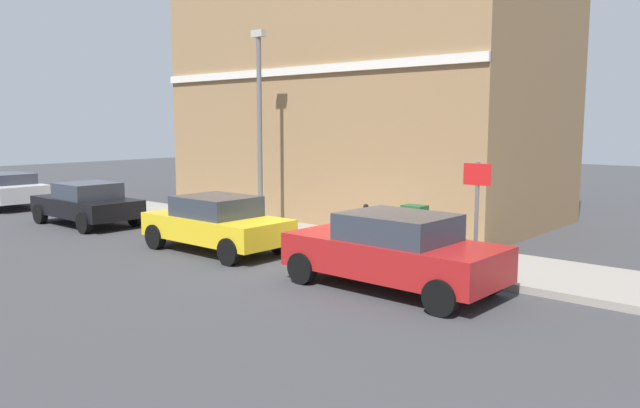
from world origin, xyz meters
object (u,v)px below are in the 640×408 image
(car_black, at_px, (87,203))
(lamppost, at_px, (260,120))
(bollard_near_cabinet, at_px, (366,223))
(utility_cabinet, at_px, (414,231))
(car_silver, at_px, (5,189))
(car_red, at_px, (394,250))
(car_yellow, at_px, (216,223))
(street_sign, at_px, (477,201))

(car_black, bearing_deg, lamppost, -151.74)
(bollard_near_cabinet, height_order, lamppost, lamppost)
(utility_cabinet, distance_m, bollard_near_cabinet, 1.51)
(car_black, xyz_separation_m, utility_cabinet, (2.56, -10.54, -0.02))
(car_silver, distance_m, utility_cabinet, 16.97)
(car_red, bearing_deg, car_black, 0.56)
(car_black, bearing_deg, utility_cabinet, -166.38)
(car_red, bearing_deg, car_yellow, -0.17)
(lamppost, bearing_deg, car_black, 118.29)
(car_red, relative_size, car_silver, 1.08)
(car_silver, distance_m, lamppost, 11.93)
(street_sign, bearing_deg, bollard_near_cabinet, 73.68)
(street_sign, bearing_deg, car_silver, 94.78)
(car_yellow, relative_size, lamppost, 0.70)
(street_sign, bearing_deg, lamppost, 81.50)
(bollard_near_cabinet, bearing_deg, utility_cabinet, -93.80)
(utility_cabinet, bearing_deg, street_sign, -114.63)
(street_sign, bearing_deg, car_red, 151.27)
(car_yellow, xyz_separation_m, street_sign, (1.56, -6.31, 0.93))
(car_black, height_order, car_silver, car_black)
(car_silver, xyz_separation_m, lamppost, (2.70, -11.33, 2.59))
(car_black, relative_size, car_silver, 0.98)
(car_black, relative_size, lamppost, 0.68)
(bollard_near_cabinet, bearing_deg, car_black, 106.40)
(street_sign, distance_m, lamppost, 7.77)
(bollard_near_cabinet, bearing_deg, car_silver, 99.73)
(car_red, xyz_separation_m, car_black, (0.02, 11.70, -0.08))
(car_yellow, height_order, lamppost, lamppost)
(car_black, relative_size, street_sign, 1.70)
(bollard_near_cabinet, xyz_separation_m, lamppost, (0.08, 3.94, 2.60))
(car_silver, bearing_deg, street_sign, -174.23)
(utility_cabinet, xyz_separation_m, lamppost, (0.18, 5.45, 2.62))
(car_black, bearing_deg, bollard_near_cabinet, -163.63)
(car_yellow, xyz_separation_m, car_black, (-0.06, 6.29, -0.03))
(car_black, height_order, bollard_near_cabinet, car_black)
(utility_cabinet, relative_size, bollard_near_cabinet, 1.11)
(lamppost, bearing_deg, utility_cabinet, -91.89)
(car_silver, height_order, utility_cabinet, car_silver)
(bollard_near_cabinet, bearing_deg, lamppost, 88.85)
(car_yellow, height_order, car_silver, car_yellow)
(car_red, distance_m, lamppost, 7.60)
(car_red, distance_m, bollard_near_cabinet, 3.78)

